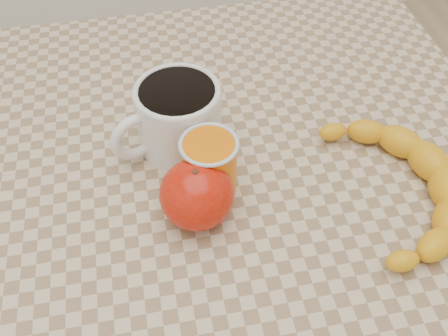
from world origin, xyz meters
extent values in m
cube|color=tan|center=(0.00, 0.00, 0.73)|extent=(0.80, 0.80, 0.04)
cube|color=olive|center=(0.00, 0.00, 0.68)|extent=(0.74, 0.74, 0.06)
cylinder|color=olive|center=(-0.35, 0.35, 0.35)|extent=(0.05, 0.05, 0.71)
cylinder|color=olive|center=(0.35, 0.35, 0.35)|extent=(0.05, 0.05, 0.71)
cylinder|color=white|center=(-0.04, 0.07, 0.79)|extent=(0.14, 0.14, 0.09)
cylinder|color=black|center=(-0.04, 0.07, 0.84)|extent=(0.09, 0.09, 0.01)
torus|color=white|center=(-0.04, 0.07, 0.84)|extent=(0.11, 0.11, 0.01)
torus|color=white|center=(-0.10, 0.05, 0.79)|extent=(0.07, 0.04, 0.07)
cylinder|color=orange|center=(-0.02, -0.01, 0.79)|extent=(0.07, 0.07, 0.08)
torus|color=silver|center=(-0.02, -0.01, 0.83)|extent=(0.07, 0.07, 0.00)
ellipsoid|color=#A90E05|center=(-0.04, -0.05, 0.79)|extent=(0.10, 0.10, 0.08)
cylinder|color=#382311|center=(-0.04, -0.05, 0.82)|extent=(0.01, 0.01, 0.01)
camera|label=1|loc=(-0.08, -0.40, 1.24)|focal=40.00mm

